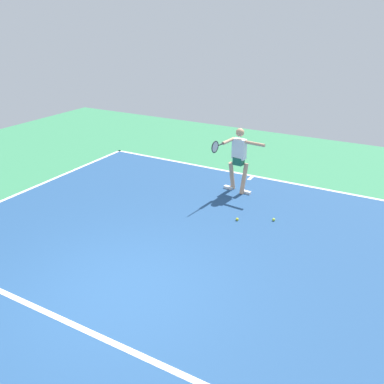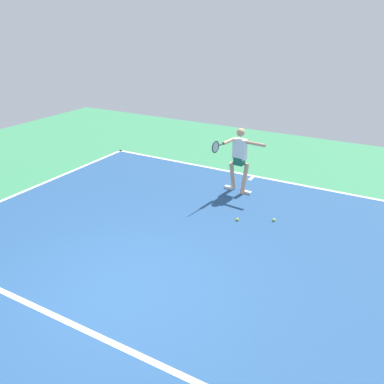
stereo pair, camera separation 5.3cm
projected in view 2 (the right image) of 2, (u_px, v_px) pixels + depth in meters
ground_plane at (120, 292)px, 6.68m from camera, size 21.95×21.95×0.00m
court_surface at (120, 292)px, 6.68m from camera, size 9.84×12.30×0.00m
court_line_baseline_near at (254, 176)px, 11.55m from camera, size 9.84×0.10×0.01m
court_line_service at (79, 327)px, 5.92m from camera, size 7.38×0.10×0.01m
court_line_centre_mark at (251, 178)px, 11.39m from camera, size 0.10×0.30×0.01m
tennis_player at (239, 157)px, 10.13m from camera, size 1.09×1.17×1.70m
tennis_ball_far_corner at (274, 220)px, 8.99m from camera, size 0.07×0.07×0.07m
tennis_ball_near_player at (237, 219)px, 9.01m from camera, size 0.07×0.07×0.07m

